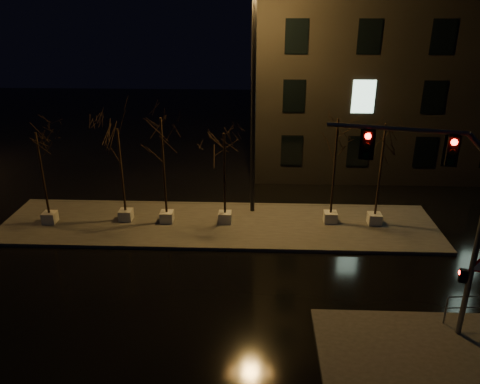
{
  "coord_description": "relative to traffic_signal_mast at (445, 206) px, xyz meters",
  "views": [
    {
      "loc": [
        1.96,
        -15.35,
        10.7
      ],
      "look_at": [
        1.19,
        3.78,
        2.8
      ],
      "focal_mm": 35.0,
      "sensor_mm": 36.0,
      "label": 1
    }
  ],
  "objects": [
    {
      "name": "tree_3",
      "position": [
        -7.46,
        8.0,
        -0.97
      ],
      "size": [
        1.8,
        1.8,
        4.8
      ],
      "color": "beige",
      "rests_on": "median"
    },
    {
      "name": "streetlight_main",
      "position": [
        -6.09,
        9.45,
        1.89
      ],
      "size": [
        2.8,
        0.32,
        11.26
      ],
      "rotation": [
        0.0,
        0.0,
        0.0
      ],
      "color": "black",
      "rests_on": "median"
    },
    {
      "name": "building",
      "position": [
        6.22,
        19.86,
        2.74
      ],
      "size": [
        25.0,
        12.0,
        15.0
      ],
      "primitive_type": "cube",
      "color": "black",
      "rests_on": "ground"
    },
    {
      "name": "tree_2",
      "position": [
        -10.43,
        7.94,
        -0.39
      ],
      "size": [
        1.8,
        1.8,
        5.56
      ],
      "color": "beige",
      "rests_on": "median"
    },
    {
      "name": "tree_0",
      "position": [
        -16.38,
        7.61,
        -0.94
      ],
      "size": [
        1.8,
        1.8,
        4.84
      ],
      "color": "beige",
      "rests_on": "median"
    },
    {
      "name": "ground",
      "position": [
        -7.78,
        1.86,
        -4.76
      ],
      "size": [
        90.0,
        90.0,
        0.0
      ],
      "primitive_type": "plane",
      "color": "black",
      "rests_on": "ground"
    },
    {
      "name": "sidewalk_corner",
      "position": [
        -0.28,
        -1.64,
        -4.69
      ],
      "size": [
        7.0,
        5.0,
        0.15
      ],
      "primitive_type": "cube",
      "color": "#413F3A",
      "rests_on": "ground"
    },
    {
      "name": "tree_5",
      "position": [
        0.12,
        8.13,
        -0.56
      ],
      "size": [
        1.8,
        1.8,
        5.34
      ],
      "color": "beige",
      "rests_on": "median"
    },
    {
      "name": "tree_1",
      "position": [
        -12.59,
        8.07,
        -0.86
      ],
      "size": [
        1.8,
        1.8,
        4.94
      ],
      "color": "beige",
      "rests_on": "median"
    },
    {
      "name": "tree_4",
      "position": [
        -2.09,
        8.23,
        -0.41
      ],
      "size": [
        1.8,
        1.8,
        5.54
      ],
      "color": "beige",
      "rests_on": "median"
    },
    {
      "name": "median",
      "position": [
        -7.78,
        7.86,
        -4.69
      ],
      "size": [
        22.0,
        5.0,
        0.15
      ],
      "primitive_type": "cube",
      "color": "#413F3A",
      "rests_on": "ground"
    },
    {
      "name": "traffic_signal_mast",
      "position": [
        0.0,
        0.0,
        0.0
      ],
      "size": [
        5.61,
        1.44,
        7.02
      ],
      "rotation": [
        0.0,
        0.0,
        -0.23
      ],
      "color": "#5B5E63",
      "rests_on": "sidewalk_corner"
    }
  ]
}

